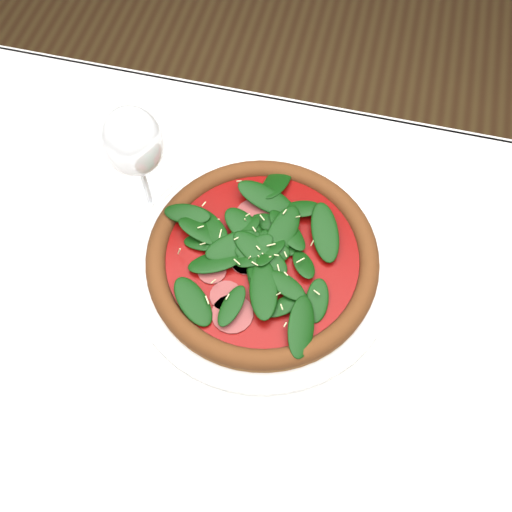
# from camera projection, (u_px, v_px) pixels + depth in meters

# --- Properties ---
(ground) EXTENTS (6.00, 6.00, 0.00)m
(ground) POSITION_uv_depth(u_px,v_px,m) (251.00, 430.00, 1.43)
(ground) COLOR brown
(ground) RESTS_ON ground
(dining_table) EXTENTS (1.21, 0.81, 0.75)m
(dining_table) POSITION_uv_depth(u_px,v_px,m) (247.00, 347.00, 0.86)
(dining_table) COLOR silver
(dining_table) RESTS_ON ground
(plate) EXTENTS (0.37, 0.37, 0.02)m
(plate) POSITION_uv_depth(u_px,v_px,m) (262.00, 263.00, 0.80)
(plate) COLOR white
(plate) RESTS_ON dining_table
(pizza) EXTENTS (0.42, 0.42, 0.04)m
(pizza) POSITION_uv_depth(u_px,v_px,m) (262.00, 255.00, 0.78)
(pizza) COLOR #986424
(pizza) RESTS_ON plate
(wine_glass) EXTENTS (0.08, 0.08, 0.20)m
(wine_glass) POSITION_uv_depth(u_px,v_px,m) (133.00, 144.00, 0.73)
(wine_glass) COLOR white
(wine_glass) RESTS_ON dining_table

